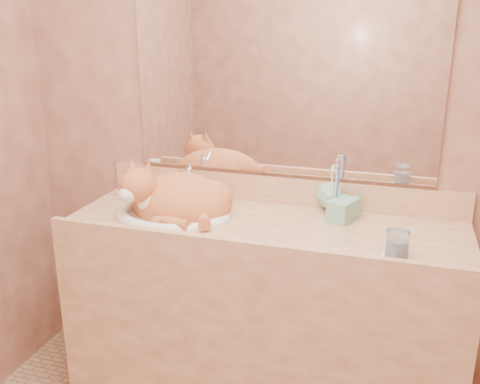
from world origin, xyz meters
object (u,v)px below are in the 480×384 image
(sink_basin, at_px, (173,198))
(toothbrush_cup, at_px, (334,204))
(vanity_counter, at_px, (262,316))
(soap_dispenser, at_px, (336,201))
(cat, at_px, (175,196))
(water_glass, at_px, (397,244))

(sink_basin, relative_size, toothbrush_cup, 3.97)
(sink_basin, bearing_deg, toothbrush_cup, 4.07)
(vanity_counter, distance_m, toothbrush_cup, 0.57)
(soap_dispenser, height_order, toothbrush_cup, soap_dispenser)
(soap_dispenser, bearing_deg, cat, -151.37)
(vanity_counter, xyz_separation_m, toothbrush_cup, (0.26, 0.16, 0.48))
(vanity_counter, distance_m, soap_dispenser, 0.59)
(toothbrush_cup, bearing_deg, vanity_counter, -148.11)
(water_glass, bearing_deg, toothbrush_cup, 126.88)
(soap_dispenser, distance_m, toothbrush_cup, 0.10)
(sink_basin, xyz_separation_m, cat, (0.00, 0.02, 0.00))
(vanity_counter, bearing_deg, toothbrush_cup, 31.89)
(vanity_counter, height_order, cat, cat)
(soap_dispenser, xyz_separation_m, toothbrush_cup, (-0.02, 0.09, -0.04))
(sink_basin, distance_m, cat, 0.02)
(cat, relative_size, water_glass, 4.83)
(vanity_counter, xyz_separation_m, cat, (-0.38, -0.00, 0.50))
(cat, distance_m, water_glass, 0.92)
(cat, relative_size, soap_dispenser, 2.27)
(vanity_counter, relative_size, toothbrush_cup, 13.23)
(cat, bearing_deg, soap_dispenser, 13.21)
(water_glass, bearing_deg, vanity_counter, 160.03)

